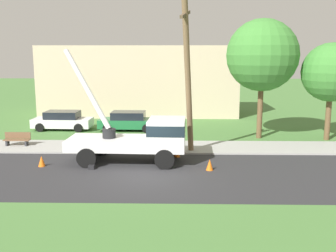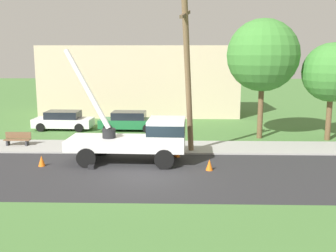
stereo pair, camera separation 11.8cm
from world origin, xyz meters
TOP-DOWN VIEW (x-y plane):
  - ground_plane at (0.00, 12.00)m, footprint 120.00×120.00m
  - road_asphalt at (0.00, 0.00)m, footprint 80.00×7.52m
  - sidewalk_strip at (0.00, 5.36)m, footprint 80.00×3.19m
  - utility_truck at (-0.35, 2.14)m, footprint 6.76×3.21m
  - leaning_utility_pole at (2.06, 3.44)m, footprint 0.94×2.85m
  - traffic_cone_ahead at (3.11, 0.72)m, footprint 0.36×0.36m
  - traffic_cone_behind at (-5.48, 1.20)m, footprint 0.36×0.36m
  - traffic_cone_curbside at (1.48, 3.24)m, footprint 0.36×0.36m
  - parked_sedan_white at (-7.21, 11.02)m, footprint 4.46×2.12m
  - parked_sedan_green at (-2.17, 10.87)m, footprint 4.44×2.09m
  - park_bench at (-8.44, 5.43)m, footprint 1.60×0.45m
  - roadside_tree_near at (7.12, 8.38)m, footprint 4.79×4.79m
  - roadside_tree_far at (11.56, 7.88)m, footprint 3.85×3.85m
  - lowrise_building_backdrop at (-2.03, 19.13)m, footprint 18.00×6.00m

SIDE VIEW (x-z plane):
  - ground_plane at x=0.00m, z-range 0.00..0.00m
  - road_asphalt at x=0.00m, z-range 0.00..0.01m
  - sidewalk_strip at x=0.00m, z-range 0.00..0.10m
  - traffic_cone_ahead at x=3.11m, z-range 0.00..0.56m
  - traffic_cone_behind at x=-5.48m, z-range 0.00..0.56m
  - traffic_cone_curbside at x=1.48m, z-range 0.00..0.56m
  - park_bench at x=-8.44m, z-range 0.01..0.91m
  - parked_sedan_white at x=-7.21m, z-range 0.00..1.42m
  - parked_sedan_green at x=-2.17m, z-range 0.00..1.42m
  - utility_truck at x=-0.35m, z-range -1.58..4.40m
  - lowrise_building_backdrop at x=-2.03m, z-range 0.00..6.40m
  - roadside_tree_far at x=11.56m, z-range 1.27..7.71m
  - leaning_utility_pole at x=2.06m, z-range 0.12..8.95m
  - roadside_tree_near at x=7.12m, z-range 1.59..9.59m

